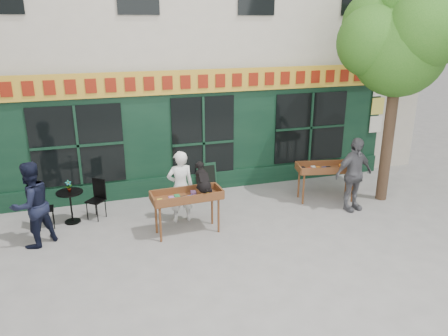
{
  "coord_description": "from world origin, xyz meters",
  "views": [
    {
      "loc": [
        -2.9,
        -8.64,
        4.46
      ],
      "look_at": [
        0.0,
        0.5,
        1.23
      ],
      "focal_mm": 35.0,
      "sensor_mm": 36.0,
      "label": 1
    }
  ],
  "objects": [
    {
      "name": "bistro_chair_right",
      "position": [
        -2.86,
        1.37,
        0.56
      ],
      "size": [
        0.51,
        0.51,
        0.95
      ],
      "rotation": [
        0.0,
        0.0,
        -0.72
      ],
      "color": "black",
      "rests_on": "ground"
    },
    {
      "name": "dog",
      "position": [
        -0.67,
        -0.11,
        1.29
      ],
      "size": [
        0.37,
        0.62,
        0.6
      ],
      "primitive_type": null,
      "rotation": [
        0.0,
        0.0,
        0.05
      ],
      "color": "black",
      "rests_on": "book_cart_center"
    },
    {
      "name": "street_tree",
      "position": [
        4.34,
        0.36,
        4.11
      ],
      "size": [
        3.05,
        2.9,
        5.6
      ],
      "color": "#382619",
      "rests_on": "ground"
    },
    {
      "name": "chalkboard",
      "position": [
        0.05,
        2.19,
        0.4
      ],
      "size": [
        0.57,
        0.24,
        0.79
      ],
      "rotation": [
        0.0,
        0.0,
        0.08
      ],
      "color": "black",
      "rests_on": "ground"
    },
    {
      "name": "bistro_chair_left",
      "position": [
        -4.1,
        1.15,
        0.56
      ],
      "size": [
        0.39,
        0.38,
        0.95
      ],
      "rotation": [
        0.0,
        0.0,
        1.63
      ],
      "color": "black",
      "rests_on": "ground"
    },
    {
      "name": "ground",
      "position": [
        0.0,
        0.0,
        0.0
      ],
      "size": [
        80.0,
        80.0,
        0.0
      ],
      "primitive_type": "plane",
      "color": "slate",
      "rests_on": "ground"
    },
    {
      "name": "book_cart_right",
      "position": [
        2.84,
        0.69,
        0.82
      ],
      "size": [
        1.59,
        0.9,
        0.99
      ],
      "rotation": [
        0.0,
        0.0,
        -0.2
      ],
      "color": "brown",
      "rests_on": "ground"
    },
    {
      "name": "bistro_table",
      "position": [
        -3.47,
        1.25,
        0.54
      ],
      "size": [
        0.6,
        0.6,
        0.76
      ],
      "color": "black",
      "rests_on": "ground"
    },
    {
      "name": "man_left",
      "position": [
        -4.17,
        0.35,
        0.91
      ],
      "size": [
        1.12,
        1.09,
        1.81
      ],
      "primitive_type": "imported",
      "rotation": [
        0.0,
        0.0,
        3.81
      ],
      "color": "black",
      "rests_on": "ground"
    },
    {
      "name": "man_right",
      "position": [
        3.14,
        -0.06,
        0.92
      ],
      "size": [
        1.13,
        0.61,
        1.84
      ],
      "primitive_type": "imported",
      "rotation": [
        0.0,
        0.0,
        0.15
      ],
      "color": "#55555A",
      "rests_on": "ground"
    },
    {
      "name": "book_cart_center",
      "position": [
        -1.02,
        -0.06,
        0.82
      ],
      "size": [
        1.53,
        0.69,
        0.99
      ],
      "rotation": [
        0.0,
        0.0,
        0.05
      ],
      "color": "brown",
      "rests_on": "ground"
    },
    {
      "name": "potted_plant",
      "position": [
        -3.47,
        1.25,
        0.9
      ],
      "size": [
        0.17,
        0.14,
        0.27
      ],
      "primitive_type": "imported",
      "rotation": [
        0.0,
        0.0,
        0.32
      ],
      "color": "gray",
      "rests_on": "bistro_table"
    },
    {
      "name": "woman",
      "position": [
        -1.02,
        0.59,
        0.85
      ],
      "size": [
        0.64,
        0.44,
        1.7
      ],
      "primitive_type": "imported",
      "rotation": [
        0.0,
        0.0,
        3.19
      ],
      "color": "white",
      "rests_on": "ground"
    },
    {
      "name": "building",
      "position": [
        0.0,
        5.97,
        4.97
      ],
      "size": [
        14.0,
        7.26,
        10.0
      ],
      "color": "beige",
      "rests_on": "ground"
    }
  ]
}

